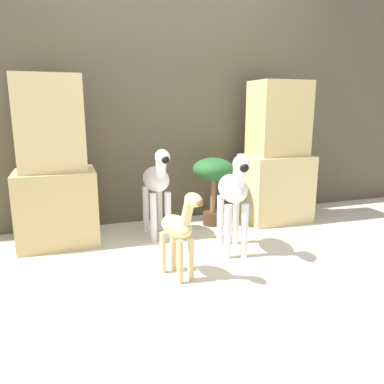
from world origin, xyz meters
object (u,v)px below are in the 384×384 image
object	(u,v)px
giraffe_figurine	(179,229)
potted_palm_front	(213,176)
zebra_right	(234,192)
zebra_left	(157,182)

from	to	relation	value
giraffe_figurine	potted_palm_front	distance (m)	1.14
zebra_right	potted_palm_front	world-z (taller)	zebra_right
zebra_right	zebra_left	world-z (taller)	same
zebra_right	giraffe_figurine	distance (m)	0.59
zebra_left	potted_palm_front	xyz separation A→B (m)	(0.55, 0.14, -0.00)
giraffe_figurine	potted_palm_front	world-z (taller)	potted_palm_front
zebra_left	giraffe_figurine	distance (m)	0.82
giraffe_figurine	potted_palm_front	bearing A→B (deg)	57.39
zebra_right	giraffe_figurine	bearing A→B (deg)	-150.28
giraffe_figurine	potted_palm_front	xyz separation A→B (m)	(0.61, 0.95, 0.13)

